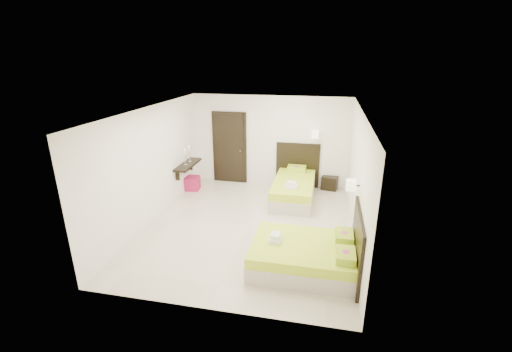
% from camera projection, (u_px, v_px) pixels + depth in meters
% --- Properties ---
extents(floor, '(5.50, 5.50, 0.00)m').
position_uv_depth(floor, '(249.00, 226.00, 7.74)').
color(floor, beige).
rests_on(floor, ground).
extents(bed_single, '(1.24, 2.07, 1.71)m').
position_uv_depth(bed_single, '(294.00, 187.00, 9.14)').
color(bed_single, '#BFB6A3').
rests_on(bed_single, ground).
extents(bed_double, '(1.86, 1.59, 1.54)m').
position_uv_depth(bed_double, '(308.00, 255.00, 6.12)').
color(bed_double, '#BFB6A3').
rests_on(bed_double, ground).
extents(nightstand, '(0.51, 0.47, 0.39)m').
position_uv_depth(nightstand, '(330.00, 182.00, 9.81)').
color(nightstand, black).
rests_on(nightstand, ground).
extents(ottoman, '(0.42, 0.42, 0.38)m').
position_uv_depth(ottoman, '(193.00, 183.00, 9.76)').
color(ottoman, '#A31545').
rests_on(ottoman, ground).
extents(door, '(1.02, 0.15, 2.14)m').
position_uv_depth(door, '(230.00, 148.00, 10.11)').
color(door, black).
rests_on(door, ground).
extents(console_shelf, '(0.35, 1.20, 0.78)m').
position_uv_depth(console_shelf, '(188.00, 165.00, 9.34)').
color(console_shelf, black).
rests_on(console_shelf, ground).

